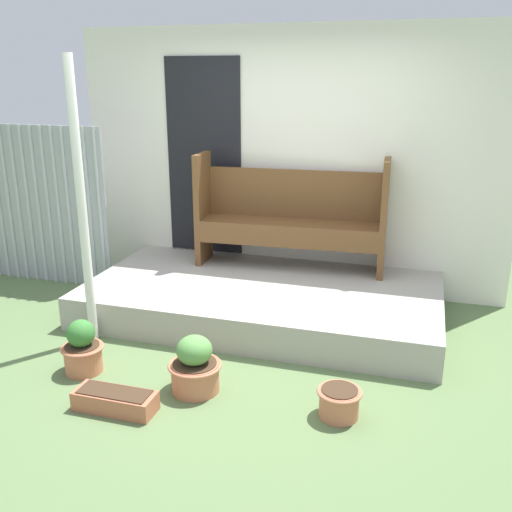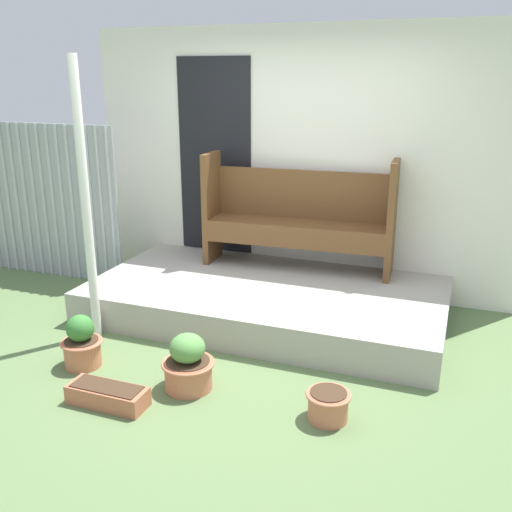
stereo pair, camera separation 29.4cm
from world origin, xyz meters
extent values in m
plane|color=#5B7547|center=(0.00, 0.00, 0.00)|extent=(24.00, 24.00, 0.00)
cube|color=#A8A399|center=(-0.06, 0.84, 0.15)|extent=(3.18, 1.68, 0.30)
cube|color=white|center=(-0.06, 1.71, 1.30)|extent=(4.38, 0.06, 2.60)
cube|color=black|center=(-0.94, 1.67, 1.31)|extent=(0.80, 0.02, 2.00)
cylinder|color=#AAB0B5|center=(-2.94, 1.07, 0.83)|extent=(0.04, 0.04, 1.66)
cylinder|color=#AAB0B5|center=(-2.82, 1.07, 0.83)|extent=(0.04, 0.04, 1.66)
cylinder|color=#AAB0B5|center=(-2.70, 1.07, 0.83)|extent=(0.04, 0.04, 1.66)
cylinder|color=#AAB0B5|center=(-2.57, 1.07, 0.83)|extent=(0.04, 0.04, 1.66)
cylinder|color=#AAB0B5|center=(-2.45, 1.07, 0.83)|extent=(0.04, 0.04, 1.66)
cylinder|color=#AAB0B5|center=(-2.33, 1.07, 0.83)|extent=(0.04, 0.04, 1.66)
cylinder|color=#AAB0B5|center=(-2.21, 1.07, 0.83)|extent=(0.04, 0.04, 1.66)
cylinder|color=#AAB0B5|center=(-2.09, 1.07, 0.83)|extent=(0.04, 0.04, 1.66)
cylinder|color=#AAB0B5|center=(-1.96, 1.07, 0.83)|extent=(0.04, 0.04, 1.66)
cylinder|color=#AAB0B5|center=(-1.84, 1.07, 0.83)|extent=(0.04, 0.04, 1.66)
cylinder|color=white|center=(-1.28, -0.07, 1.14)|extent=(0.08, 0.08, 2.29)
cube|color=brown|center=(-0.84, 1.35, 0.85)|extent=(0.08, 0.40, 1.10)
cube|color=brown|center=(0.94, 1.44, 0.85)|extent=(0.08, 0.40, 1.10)
cube|color=brown|center=(0.05, 1.40, 0.75)|extent=(1.74, 0.49, 0.04)
cube|color=brown|center=(0.06, 1.21, 0.64)|extent=(1.72, 0.12, 0.17)
cube|color=brown|center=(0.04, 1.58, 1.01)|extent=(1.72, 0.13, 0.48)
cylinder|color=#C67251|center=(-1.06, -0.56, 0.10)|extent=(0.28, 0.28, 0.21)
torus|color=#C67251|center=(-1.06, -0.56, 0.20)|extent=(0.32, 0.32, 0.02)
cylinder|color=#422D1E|center=(-1.06, -0.56, 0.21)|extent=(0.25, 0.25, 0.01)
ellipsoid|color=#387A33|center=(-1.06, -0.56, 0.31)|extent=(0.21, 0.21, 0.21)
cylinder|color=#C67251|center=(-0.15, -0.57, 0.10)|extent=(0.34, 0.34, 0.21)
torus|color=#C67251|center=(-0.15, -0.57, 0.20)|extent=(0.38, 0.38, 0.02)
cylinder|color=#422D1E|center=(-0.15, -0.57, 0.21)|extent=(0.31, 0.31, 0.01)
ellipsoid|color=#599347|center=(-0.15, -0.57, 0.31)|extent=(0.25, 0.25, 0.21)
cylinder|color=#C67251|center=(0.87, -0.61, 0.10)|extent=(0.26, 0.26, 0.19)
torus|color=#C67251|center=(0.87, -0.61, 0.18)|extent=(0.30, 0.30, 0.02)
cylinder|color=#422D1E|center=(0.87, -0.61, 0.20)|extent=(0.24, 0.24, 0.01)
cube|color=#B76647|center=(-0.57, -0.96, 0.07)|extent=(0.55, 0.21, 0.13)
cube|color=#422D1E|center=(-0.57, -0.96, 0.14)|extent=(0.49, 0.17, 0.01)
camera|label=1|loc=(1.28, -3.86, 2.14)|focal=40.00mm
camera|label=2|loc=(1.56, -3.77, 2.14)|focal=40.00mm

